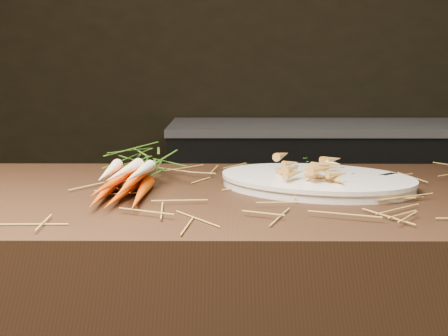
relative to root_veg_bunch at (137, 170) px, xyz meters
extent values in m
cube|color=black|center=(0.50, 2.15, 0.46)|extent=(5.00, 0.04, 2.80)
cube|color=black|center=(0.80, 1.83, -0.54)|extent=(1.80, 0.60, 0.80)
cube|color=#99999E|center=(0.80, 1.83, -0.12)|extent=(1.82, 0.62, 0.04)
cone|color=#D04109|center=(-0.05, -0.12, -0.03)|extent=(0.04, 0.25, 0.03)
cone|color=#D04109|center=(-0.01, -0.13, -0.03)|extent=(0.06, 0.25, 0.03)
cone|color=#D04109|center=(0.03, -0.13, -0.03)|extent=(0.03, 0.25, 0.03)
cone|color=#D04109|center=(-0.03, -0.13, 0.00)|extent=(0.07, 0.25, 0.03)
cone|color=#D04109|center=(0.01, -0.14, 0.00)|extent=(0.04, 0.25, 0.03)
cone|color=beige|center=(-0.04, -0.11, 0.02)|extent=(0.03, 0.23, 0.04)
cone|color=beige|center=(-0.01, -0.13, 0.02)|extent=(0.05, 0.23, 0.04)
cone|color=beige|center=(0.02, -0.12, 0.02)|extent=(0.04, 0.23, 0.04)
ellipsoid|color=#3D701E|center=(0.01, 0.09, 0.00)|extent=(0.17, 0.23, 0.08)
cube|color=silver|center=(0.57, -0.07, -0.02)|extent=(0.15, 0.11, 0.00)
camera|label=1|loc=(0.21, -1.30, 0.26)|focal=45.00mm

